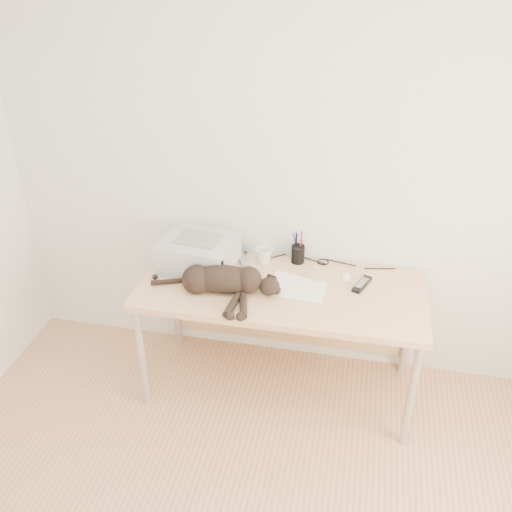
% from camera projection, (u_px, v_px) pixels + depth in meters
% --- Properties ---
extents(wall_back, '(3.50, 0.00, 3.50)m').
position_uv_depth(wall_back, '(294.00, 169.00, 3.20)').
color(wall_back, white).
rests_on(wall_back, floor).
extents(desk, '(1.60, 0.70, 0.74)m').
position_uv_depth(desk, '(283.00, 298.00, 3.32)').
color(desk, tan).
rests_on(desk, floor).
extents(printer, '(0.45, 0.40, 0.19)m').
position_uv_depth(printer, '(199.00, 253.00, 3.32)').
color(printer, '#B0B0B5').
rests_on(printer, desk).
extents(papers, '(0.36, 0.29, 0.01)m').
position_uv_depth(papers, '(295.00, 287.00, 3.18)').
color(papers, white).
rests_on(papers, desk).
extents(cat, '(0.74, 0.34, 0.17)m').
position_uv_depth(cat, '(220.00, 281.00, 3.11)').
color(cat, black).
rests_on(cat, desk).
extents(mug, '(0.14, 0.14, 0.10)m').
position_uv_depth(mug, '(264.00, 256.00, 3.39)').
color(mug, white).
rests_on(mug, desk).
extents(pen_cup, '(0.08, 0.08, 0.20)m').
position_uv_depth(pen_cup, '(298.00, 254.00, 3.39)').
color(pen_cup, black).
rests_on(pen_cup, desk).
extents(remote_grey, '(0.13, 0.18, 0.02)m').
position_uv_depth(remote_grey, '(242.00, 258.00, 3.44)').
color(remote_grey, gray).
rests_on(remote_grey, desk).
extents(remote_black, '(0.11, 0.18, 0.02)m').
position_uv_depth(remote_black, '(362.00, 284.00, 3.19)').
color(remote_black, black).
rests_on(remote_black, desk).
extents(mouse, '(0.06, 0.10, 0.03)m').
position_uv_depth(mouse, '(346.00, 276.00, 3.25)').
color(mouse, white).
rests_on(mouse, desk).
extents(cable_tangle, '(1.36, 0.07, 0.01)m').
position_uv_depth(cable_tangle, '(290.00, 258.00, 3.44)').
color(cable_tangle, black).
rests_on(cable_tangle, desk).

